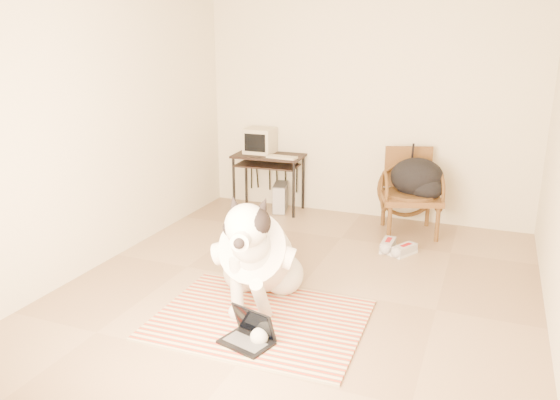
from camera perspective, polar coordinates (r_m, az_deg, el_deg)
The scene contains 15 objects.
floor at distance 4.94m, azimuth 2.22°, elevation -9.03°, with size 4.50×4.50×0.00m, color #967A5C.
wall_back at distance 6.66m, azimuth 8.95°, elevation 9.66°, with size 4.50×4.50×0.00m, color beige.
wall_front at distance 2.57m, azimuth -14.53°, elevation -1.82°, with size 4.50×4.50×0.00m, color beige.
wall_left at distance 5.50m, azimuth -17.81°, elevation 7.63°, with size 4.50×4.50×0.00m, color beige.
rug at distance 4.39m, azimuth -2.16°, elevation -12.37°, with size 1.64×1.27×0.02m.
dog at distance 4.48m, azimuth -2.34°, elevation -5.95°, with size 0.73×1.40×1.06m.
laptop at distance 4.06m, azimuth -3.24°, elevation -13.82°, with size 0.42×0.35×0.25m.
computer_desk at distance 6.87m, azimuth -1.24°, elevation 3.90°, with size 0.89×0.52×0.72m.
crt_monitor at distance 6.95m, azimuth -2.11°, elevation 6.23°, with size 0.36×0.35×0.31m.
desk_keyboard at distance 6.66m, azimuth 0.19°, elevation 4.49°, with size 0.37×0.14×0.02m, color #BEB294.
pc_tower at distance 6.95m, azimuth 0.05°, elevation 0.28°, with size 0.25×0.41×0.35m.
rattan_chair at distance 6.30m, azimuth 13.43°, elevation 0.89°, with size 0.78×0.77×0.94m.
backpack at distance 6.22m, azimuth 14.29°, elevation 2.13°, with size 0.60×0.49×0.43m.
sneaker_left at distance 5.83m, azimuth 11.22°, elevation -4.69°, with size 0.13×0.31×0.11m.
sneaker_right at distance 5.74m, azimuth 12.88°, elevation -5.15°, with size 0.25×0.32×0.10m.
Camera 1 is at (1.47, -4.20, 2.14)m, focal length 35.00 mm.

